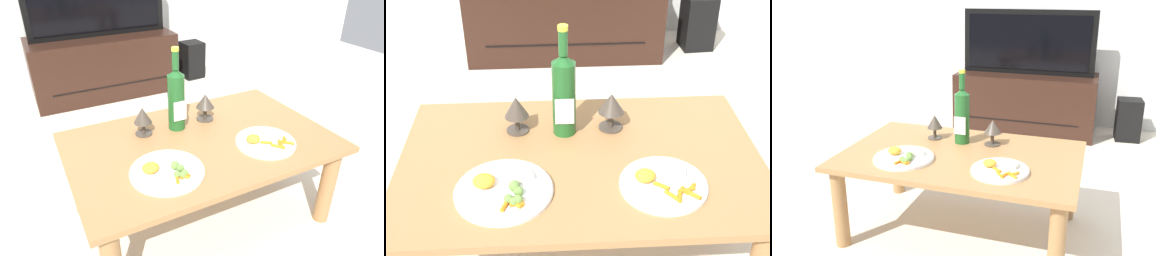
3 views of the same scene
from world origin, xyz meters
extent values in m
plane|color=beige|center=(0.00, 0.00, 0.00)|extent=(6.40, 6.40, 0.00)
cube|color=#9E7042|center=(0.00, 0.00, 0.41)|extent=(1.14, 0.72, 0.03)
cylinder|color=#9E7042|center=(0.50, -0.30, 0.20)|extent=(0.07, 0.07, 0.40)
cylinder|color=#9E7042|center=(-0.50, 0.30, 0.20)|extent=(0.07, 0.07, 0.40)
cylinder|color=#9E7042|center=(0.50, 0.30, 0.20)|extent=(0.07, 0.07, 0.40)
cube|color=black|center=(0.01, 1.72, 0.25)|extent=(1.17, 0.48, 0.50)
cube|color=black|center=(0.01, 1.48, 0.15)|extent=(0.93, 0.01, 0.01)
cube|color=black|center=(0.01, 1.72, 0.76)|extent=(1.09, 0.04, 0.53)
cube|color=black|center=(0.01, 1.70, 0.76)|extent=(1.00, 0.01, 0.44)
cube|color=black|center=(0.85, 1.73, 0.17)|extent=(0.20, 0.20, 0.34)
cylinder|color=#1E5923|center=(-0.05, 0.15, 0.55)|extent=(0.08, 0.08, 0.26)
cone|color=#1E5923|center=(-0.05, 0.15, 0.69)|extent=(0.08, 0.08, 0.03)
cylinder|color=#1E5923|center=(-0.05, 0.15, 0.75)|extent=(0.03, 0.03, 0.08)
cylinder|color=yellow|center=(-0.05, 0.15, 0.79)|extent=(0.03, 0.03, 0.02)
cube|color=silver|center=(-0.05, 0.11, 0.52)|extent=(0.06, 0.00, 0.09)
cylinder|color=#473D33|center=(-0.20, 0.16, 0.43)|extent=(0.08, 0.08, 0.01)
cylinder|color=#473D33|center=(-0.20, 0.16, 0.45)|extent=(0.02, 0.02, 0.05)
cone|color=#473D33|center=(-0.20, 0.16, 0.52)|extent=(0.08, 0.08, 0.07)
cylinder|color=#473D33|center=(0.11, 0.16, 0.43)|extent=(0.08, 0.08, 0.01)
cylinder|color=#473D33|center=(0.11, 0.16, 0.46)|extent=(0.02, 0.02, 0.06)
cone|color=#473D33|center=(0.11, 0.16, 0.52)|extent=(0.09, 0.09, 0.07)
cylinder|color=white|center=(-0.23, -0.16, 0.43)|extent=(0.28, 0.28, 0.01)
torus|color=white|center=(-0.23, -0.16, 0.44)|extent=(0.28, 0.28, 0.01)
ellipsoid|color=orange|center=(-0.29, -0.13, 0.45)|extent=(0.06, 0.06, 0.04)
cube|color=beige|center=(-0.18, -0.11, 0.44)|extent=(0.07, 0.07, 0.02)
cylinder|color=orange|center=(-0.22, -0.23, 0.44)|extent=(0.02, 0.04, 0.01)
cylinder|color=orange|center=(-0.19, -0.22, 0.44)|extent=(0.04, 0.03, 0.01)
cylinder|color=orange|center=(-0.19, -0.22, 0.44)|extent=(0.04, 0.03, 0.01)
cylinder|color=orange|center=(-0.18, -0.21, 0.44)|extent=(0.02, 0.04, 0.01)
sphere|color=olive|center=(-0.19, -0.22, 0.45)|extent=(0.03, 0.03, 0.03)
sphere|color=olive|center=(-0.20, -0.22, 0.45)|extent=(0.02, 0.02, 0.02)
sphere|color=olive|center=(-0.20, -0.16, 0.45)|extent=(0.03, 0.03, 0.03)
sphere|color=olive|center=(-0.21, -0.21, 0.45)|extent=(0.03, 0.03, 0.03)
sphere|color=olive|center=(-0.19, -0.18, 0.45)|extent=(0.03, 0.03, 0.03)
cylinder|color=white|center=(0.23, -0.16, 0.43)|extent=(0.26, 0.26, 0.01)
torus|color=white|center=(0.23, -0.16, 0.44)|extent=(0.25, 0.25, 0.01)
ellipsoid|color=orange|center=(0.18, -0.14, 0.45)|extent=(0.06, 0.05, 0.03)
cube|color=beige|center=(0.27, -0.11, 0.44)|extent=(0.07, 0.06, 0.02)
cylinder|color=orange|center=(0.24, -0.21, 0.44)|extent=(0.04, 0.05, 0.01)
cylinder|color=orange|center=(0.26, -0.22, 0.44)|extent=(0.02, 0.05, 0.01)
cylinder|color=orange|center=(0.27, -0.20, 0.44)|extent=(0.03, 0.05, 0.01)
cylinder|color=orange|center=(0.30, -0.22, 0.44)|extent=(0.04, 0.04, 0.01)
cylinder|color=orange|center=(0.30, -0.19, 0.44)|extent=(0.04, 0.05, 0.01)
cylinder|color=orange|center=(0.29, -0.19, 0.44)|extent=(0.05, 0.02, 0.01)
cylinder|color=orange|center=(0.22, -0.17, 0.44)|extent=(0.05, 0.04, 0.01)
camera|label=1|loc=(-0.63, -1.14, 1.20)|focal=32.48mm
camera|label=2|loc=(-0.09, -1.27, 1.37)|focal=47.53mm
camera|label=3|loc=(0.60, -1.79, 1.18)|focal=39.33mm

